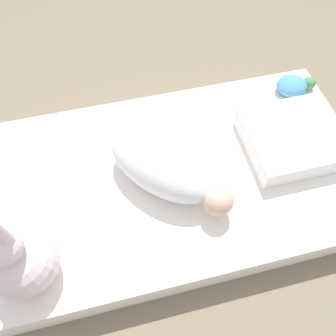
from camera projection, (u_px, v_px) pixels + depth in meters
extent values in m
plane|color=#7A6B56|center=(174.00, 189.00, 1.32)|extent=(12.00, 12.00, 0.00)
cube|color=white|center=(175.00, 181.00, 1.27)|extent=(1.43, 0.78, 0.13)
ellipsoid|color=white|center=(160.00, 166.00, 1.12)|extent=(0.42, 0.43, 0.17)
sphere|color=#DBB293|center=(218.00, 201.00, 1.06)|extent=(0.10, 0.10, 0.10)
cube|color=white|center=(289.00, 139.00, 1.23)|extent=(0.32, 0.32, 0.09)
sphere|color=silver|center=(23.00, 262.00, 0.93)|extent=(0.21, 0.21, 0.21)
sphere|color=silver|center=(2.00, 247.00, 0.82)|extent=(0.10, 0.10, 0.10)
ellipsoid|color=#4C99C6|center=(292.00, 86.00, 1.39)|extent=(0.13, 0.12, 0.07)
sphere|color=#4C934C|center=(309.00, 83.00, 1.41)|extent=(0.06, 0.06, 0.06)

